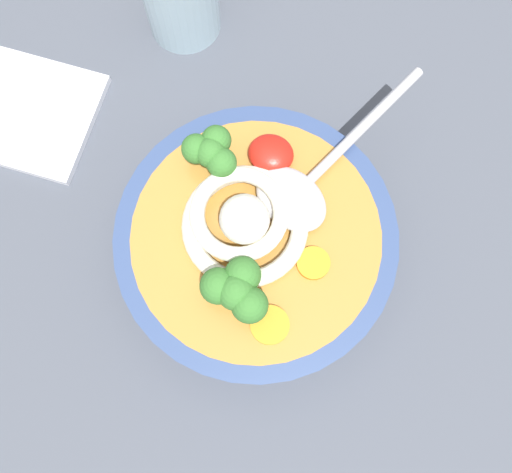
{
  "coord_description": "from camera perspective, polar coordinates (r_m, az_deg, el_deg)",
  "views": [
    {
      "loc": [
        -6.07,
        7.75,
        50.41
      ],
      "look_at": [
        -2.38,
        -2.11,
        9.24
      ],
      "focal_mm": 39.44,
      "sensor_mm": 36.0,
      "label": 1
    }
  ],
  "objects": [
    {
      "name": "carrot_slice_center",
      "position": [
        0.41,
        1.42,
        -8.95
      ],
      "size": [
        2.88,
        2.88,
        0.42
      ],
      "primitive_type": "cylinder",
      "color": "orange",
      "rests_on": "soup_bowl"
    },
    {
      "name": "noodle_pile",
      "position": [
        0.41,
        -1.3,
        1.59
      ],
      "size": [
        10.49,
        10.28,
        4.22
      ],
      "color": "silver",
      "rests_on": "soup_bowl"
    },
    {
      "name": "broccoli_floret_far",
      "position": [
        0.39,
        -1.98,
        -5.4
      ],
      "size": [
        5.16,
        4.44,
        4.08
      ],
      "color": "#7A9E60",
      "rests_on": "soup_bowl"
    },
    {
      "name": "table_slab",
      "position": [
        0.5,
        -3.42,
        -3.45
      ],
      "size": [
        110.84,
        110.84,
        3.27
      ],
      "primitive_type": "cube",
      "color": "#474C56",
      "rests_on": "ground"
    },
    {
      "name": "broccoli_floret_right",
      "position": [
        0.42,
        -4.56,
        8.59
      ],
      "size": [
        4.49,
        3.86,
        3.55
      ],
      "color": "#7A9E60",
      "rests_on": "soup_bowl"
    },
    {
      "name": "soup_spoon",
      "position": [
        0.43,
        4.85,
        5.09
      ],
      "size": [
        10.01,
        17.12,
        1.6
      ],
      "rotation": [
        0.0,
        0.0,
        4.3
      ],
      "color": "#B7B7BC",
      "rests_on": "soup_bowl"
    },
    {
      "name": "soup_bowl",
      "position": [
        0.45,
        -0.0,
        -0.9
      ],
      "size": [
        21.75,
        21.75,
        5.97
      ],
      "color": "#334775",
      "rests_on": "table_slab"
    },
    {
      "name": "folded_napkin",
      "position": [
        0.58,
        -24.36,
        12.03
      ],
      "size": [
        17.81,
        12.04,
        0.8
      ],
      "primitive_type": "cube",
      "rotation": [
        0.0,
        0.0,
        0.07
      ],
      "color": "white",
      "rests_on": "table_slab"
    },
    {
      "name": "carrot_slice_left",
      "position": [
        0.42,
        5.83,
        -2.7
      ],
      "size": [
        2.51,
        2.51,
        0.48
      ],
      "primitive_type": "cylinder",
      "color": "orange",
      "rests_on": "soup_bowl"
    },
    {
      "name": "chili_sauce_dollop",
      "position": [
        0.44,
        1.52,
        8.38
      ],
      "size": [
        3.57,
        3.21,
        1.61
      ],
      "primitive_type": "ellipsoid",
      "color": "red",
      "rests_on": "soup_bowl"
    }
  ]
}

